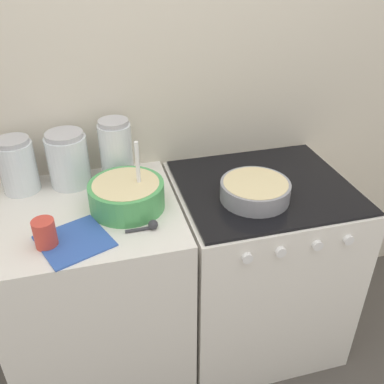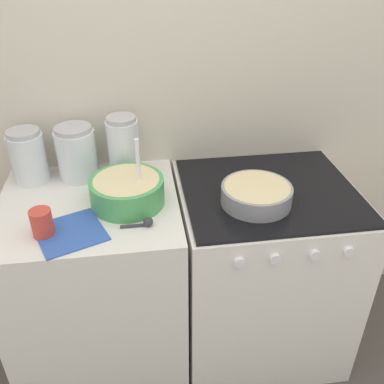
{
  "view_description": "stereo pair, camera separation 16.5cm",
  "coord_description": "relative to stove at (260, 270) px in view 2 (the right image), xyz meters",
  "views": [
    {
      "loc": [
        -0.31,
        -1.09,
        1.8
      ],
      "look_at": [
        0.05,
        0.27,
        0.93
      ],
      "focal_mm": 40.0,
      "sensor_mm": 36.0,
      "label": 1
    },
    {
      "loc": [
        -0.15,
        -1.12,
        1.8
      ],
      "look_at": [
        0.05,
        0.27,
        0.93
      ],
      "focal_mm": 40.0,
      "sensor_mm": 36.0,
      "label": 2
    }
  ],
  "objects": [
    {
      "name": "measuring_spoon",
      "position": [
        -0.52,
        -0.18,
        0.46
      ],
      "size": [
        0.12,
        0.04,
        0.04
      ],
      "color": "#333338",
      "rests_on": "countertop_cabinet"
    },
    {
      "name": "baking_pan",
      "position": [
        -0.08,
        -0.09,
        0.48
      ],
      "size": [
        0.28,
        0.28,
        0.08
      ],
      "color": "gray",
      "rests_on": "stove"
    },
    {
      "name": "recipe_page",
      "position": [
        -0.79,
        -0.19,
        0.45
      ],
      "size": [
        0.29,
        0.29,
        0.01
      ],
      "color": "#3359B2",
      "rests_on": "countertop_cabinet"
    },
    {
      "name": "stove",
      "position": [
        0.0,
        0.0,
        0.0
      ],
      "size": [
        0.74,
        0.67,
        0.88
      ],
      "color": "white",
      "rests_on": "ground_plane"
    },
    {
      "name": "storage_jar_left",
      "position": [
        -0.98,
        0.22,
        0.54
      ],
      "size": [
        0.15,
        0.15,
        0.23
      ],
      "color": "silver",
      "rests_on": "countertop_cabinet"
    },
    {
      "name": "tin_can",
      "position": [
        -0.88,
        -0.18,
        0.49
      ],
      "size": [
        0.08,
        0.08,
        0.1
      ],
      "color": "#CC3F33",
      "rests_on": "countertop_cabinet"
    },
    {
      "name": "wall_back",
      "position": [
        -0.38,
        0.35,
        0.76
      ],
      "size": [
        4.51,
        0.05,
        2.4
      ],
      "color": "beige",
      "rests_on": "ground_plane"
    },
    {
      "name": "storage_jar_middle",
      "position": [
        -0.78,
        0.22,
        0.54
      ],
      "size": [
        0.17,
        0.17,
        0.23
      ],
      "color": "silver",
      "rests_on": "countertop_cabinet"
    },
    {
      "name": "mixing_bowl",
      "position": [
        -0.58,
        -0.02,
        0.5
      ],
      "size": [
        0.29,
        0.29,
        0.27
      ],
      "color": "#4CA559",
      "rests_on": "countertop_cabinet"
    },
    {
      "name": "countertop_cabinet",
      "position": [
        -0.74,
        0.0,
        0.0
      ],
      "size": [
        0.71,
        0.65,
        0.88
      ],
      "color": "silver",
      "rests_on": "ground_plane"
    },
    {
      "name": "storage_jar_right",
      "position": [
        -0.59,
        0.22,
        0.56
      ],
      "size": [
        0.14,
        0.14,
        0.26
      ],
      "color": "silver",
      "rests_on": "countertop_cabinet"
    }
  ]
}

